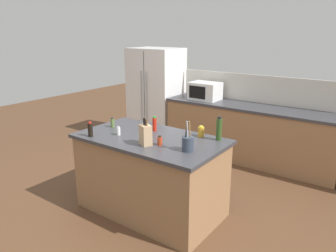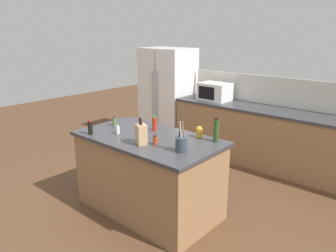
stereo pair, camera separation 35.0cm
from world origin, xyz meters
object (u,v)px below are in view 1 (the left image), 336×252
object	(u,v)px
microwave	(205,91)
salt_shaker	(118,131)
spice_jar_paprika	(160,141)
refrigerator	(156,94)
olive_oil_bottle	(219,129)
soy_sauce_bottle	(90,130)
utensil_crock	(188,143)
hot_sauce_bottle	(154,124)
knife_block	(146,135)
spice_jar_oregano	(112,123)
honey_jar	(201,132)

from	to	relation	value
microwave	salt_shaker	distance (m)	2.36
microwave	salt_shaker	world-z (taller)	microwave
spice_jar_paprika	salt_shaker	distance (m)	0.60
refrigerator	spice_jar_paprika	world-z (taller)	refrigerator
olive_oil_bottle	soy_sauce_bottle	xyz separation A→B (m)	(-1.26, -0.75, -0.05)
utensil_crock	hot_sauce_bottle	bearing A→B (deg)	153.80
refrigerator	soy_sauce_bottle	distance (m)	2.85
hot_sauce_bottle	soy_sauce_bottle	size ratio (longest dim) A/B	1.04
salt_shaker	soy_sauce_bottle	world-z (taller)	soy_sauce_bottle
microwave	knife_block	bearing A→B (deg)	-74.76
spice_jar_oregano	honey_jar	distance (m)	1.14
spice_jar_paprika	soy_sauce_bottle	xyz separation A→B (m)	(-0.83, -0.23, 0.03)
refrigerator	honey_jar	distance (m)	2.84
olive_oil_bottle	spice_jar_oregano	size ratio (longest dim) A/B	2.19
hot_sauce_bottle	refrigerator	bearing A→B (deg)	127.43
refrigerator	microwave	world-z (taller)	refrigerator
microwave	soy_sauce_bottle	xyz separation A→B (m)	(-0.04, -2.58, -0.07)
spice_jar_paprika	olive_oil_bottle	distance (m)	0.68
spice_jar_oregano	honey_jar	xyz separation A→B (m)	(1.09, 0.33, 0.00)
microwave	olive_oil_bottle	size ratio (longest dim) A/B	1.87
hot_sauce_bottle	spice_jar_oregano	bearing A→B (deg)	-160.23
utensil_crock	hot_sauce_bottle	size ratio (longest dim) A/B	1.77
hot_sauce_bottle	spice_jar_paprika	world-z (taller)	hot_sauce_bottle
utensil_crock	honey_jar	distance (m)	0.50
hot_sauce_bottle	knife_block	bearing A→B (deg)	-62.55
spice_jar_paprika	spice_jar_oregano	world-z (taller)	spice_jar_oregano
refrigerator	spice_jar_paprika	distance (m)	3.07
refrigerator	honey_jar	size ratio (longest dim) A/B	14.24
soy_sauce_bottle	spice_jar_oregano	world-z (taller)	soy_sauce_bottle
microwave	salt_shaker	xyz separation A→B (m)	(0.19, -2.35, -0.10)
soy_sauce_bottle	spice_jar_paprika	bearing A→B (deg)	15.75
refrigerator	spice_jar_paprika	size ratio (longest dim) A/B	16.73
knife_block	spice_jar_oregano	distance (m)	0.81
salt_shaker	spice_jar_oregano	xyz separation A→B (m)	(-0.29, 0.19, 0.01)
utensil_crock	salt_shaker	distance (m)	0.94
salt_shaker	soy_sauce_bottle	size ratio (longest dim) A/B	0.61
knife_block	hot_sauce_bottle	size ratio (longest dim) A/B	1.60
refrigerator	hot_sauce_bottle	world-z (taller)	refrigerator
microwave	refrigerator	bearing A→B (deg)	177.38
honey_jar	utensil_crock	bearing A→B (deg)	-75.35
spice_jar_oregano	honey_jar	bearing A→B (deg)	16.78
soy_sauce_bottle	spice_jar_oregano	bearing A→B (deg)	98.38
microwave	honey_jar	size ratio (longest dim) A/B	4.06
knife_block	refrigerator	bearing A→B (deg)	150.97
refrigerator	hot_sauce_bottle	size ratio (longest dim) A/B	9.86
spice_jar_paprika	soy_sauce_bottle	distance (m)	0.86
refrigerator	soy_sauce_bottle	xyz separation A→B (m)	(1.09, -2.63, 0.13)
utensil_crock	soy_sauce_bottle	size ratio (longest dim) A/B	1.84
microwave	spice_jar_oregano	size ratio (longest dim) A/B	4.11
microwave	olive_oil_bottle	bearing A→B (deg)	-56.29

